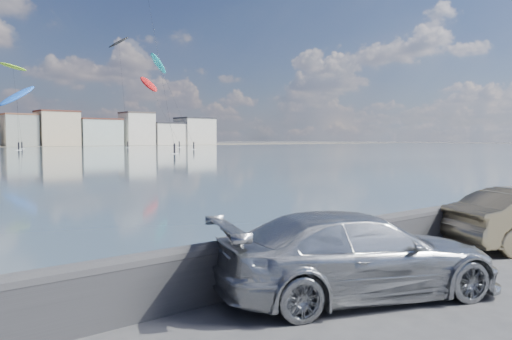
% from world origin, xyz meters
% --- Properties ---
extents(ground, '(700.00, 700.00, 0.00)m').
position_xyz_m(ground, '(0.00, 0.00, 0.00)').
color(ground, '#333335').
rests_on(ground, ground).
extents(seawall, '(400.00, 0.36, 1.08)m').
position_xyz_m(seawall, '(0.00, 2.70, 0.58)').
color(seawall, '#28282B').
rests_on(seawall, ground).
extents(car_silver, '(5.77, 3.97, 1.55)m').
position_xyz_m(car_silver, '(1.16, 1.23, 0.78)').
color(car_silver, '#A7AAAD').
rests_on(car_silver, ground).
extents(kitesurfer_0, '(9.02, 19.58, 26.30)m').
position_xyz_m(kitesurfer_0, '(60.22, 118.75, 23.05)').
color(kitesurfer_0, '#19BFBF').
rests_on(kitesurfer_0, ground).
extents(kitesurfer_1, '(10.48, 13.37, 17.42)m').
position_xyz_m(kitesurfer_1, '(27.97, 134.96, 13.73)').
color(kitesurfer_1, blue).
rests_on(kitesurfer_1, ground).
extents(kitesurfer_4, '(5.61, 18.66, 23.71)m').
position_xyz_m(kitesurfer_4, '(69.36, 142.49, 20.09)').
color(kitesurfer_4, red).
rests_on(kitesurfer_4, ground).
extents(kitesurfer_7, '(6.84, 11.70, 35.24)m').
position_xyz_m(kitesurfer_7, '(60.41, 144.72, 32.07)').
color(kitesurfer_7, black).
rests_on(kitesurfer_7, ground).
extents(kitesurfer_20, '(7.85, 21.23, 25.98)m').
position_xyz_m(kitesurfer_20, '(31.95, 154.98, 23.65)').
color(kitesurfer_20, '#8CD826').
rests_on(kitesurfer_20, ground).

